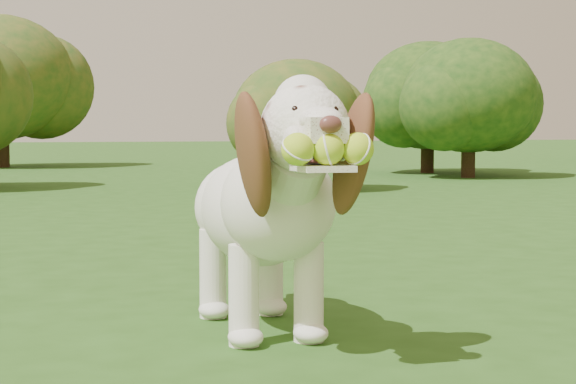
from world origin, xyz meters
name	(u,v)px	position (x,y,z in m)	size (l,w,h in m)	color
ground	(386,368)	(0.00, 0.00, 0.00)	(80.00, 80.00, 0.00)	#264C15
dog	(266,201)	(-0.19, 0.49, 0.42)	(0.42, 1.21, 0.79)	white
shrub_d	(469,96)	(4.96, 8.65, 1.05)	(1.72, 1.72, 1.78)	#382314
shrub_i	(0,78)	(-0.65, 13.79, 1.44)	(2.36, 2.36, 2.44)	#382314
shrub_f	(428,96)	(5.03, 9.97, 1.09)	(1.79, 1.79, 1.85)	#382314
shrub_c	(296,114)	(2.04, 6.88, 0.78)	(1.29, 1.29, 1.33)	#382314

